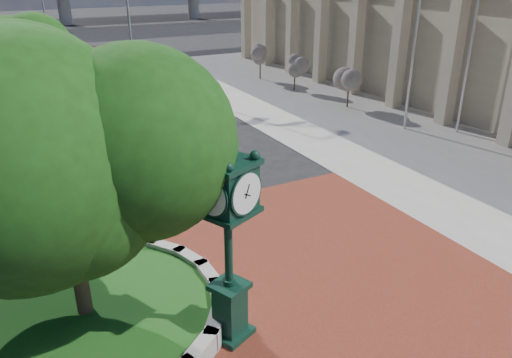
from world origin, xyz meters
The scene contains 15 objects.
ground centered at (0.00, 0.00, 0.00)m, with size 200.00×200.00×0.00m, color black.
plaza centered at (0.00, -1.00, 0.02)m, with size 12.00×12.00×0.04m, color maroon.
sidewalk centered at (16.00, 10.00, 0.02)m, with size 20.00×50.00×0.04m, color #9E9B93.
planter_wall centered at (-2.71, 0.00, 0.27)m, with size 2.96×6.77×0.54m.
grass_bed centered at (-5.00, 0.00, 0.20)m, with size 6.10×6.10×0.40m, color #144716.
civic_building centered at (23.60, 12.00, 4.33)m, with size 17.35×44.00×8.60m.
tree_planter centered at (-5.00, 0.00, 3.72)m, with size 5.20×5.20×6.33m.
tree_street centered at (-4.00, 18.00, 3.24)m, with size 4.40×4.40×5.45m.
post_clock centered at (-2.08, -2.00, 2.82)m, with size 1.34×1.34×5.14m.
parked_car centered at (2.72, 36.55, 0.70)m, with size 1.66×4.13×1.41m, color maroon.
flagpole_a centered at (12.99, 8.31, 5.38)m, with size 1.53×0.81×10.49m.
flagpole_b centered at (15.00, 6.58, 5.72)m, with size 1.75×0.20×11.17m.
shrub_near centered at (12.98, 13.26, 1.59)m, with size 1.20×1.20×2.20m.
shrub_mid centered at (12.47, 18.58, 1.59)m, with size 1.20×1.20×2.20m.
shrub_far centered at (12.16, 23.04, 1.59)m, with size 1.20×1.20×2.20m.
Camera 1 is at (-5.93, -10.58, 8.05)m, focal length 35.00 mm.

